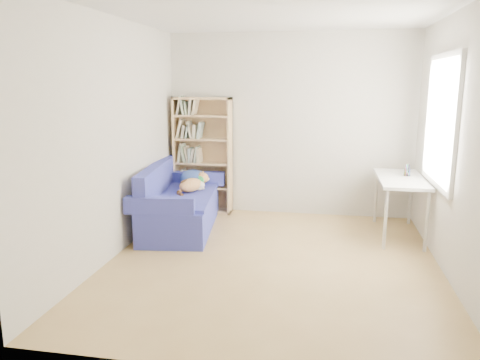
# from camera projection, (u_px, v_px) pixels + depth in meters

# --- Properties ---
(ground) EXTENTS (4.00, 4.00, 0.00)m
(ground) POSITION_uv_depth(u_px,v_px,m) (272.00, 262.00, 5.05)
(ground) COLOR #A6834B
(ground) RESTS_ON ground
(room_shell) EXTENTS (3.54, 4.04, 2.62)m
(room_shell) POSITION_uv_depth(u_px,v_px,m) (285.00, 109.00, 4.73)
(room_shell) COLOR silver
(room_shell) RESTS_ON ground
(sofa) EXTENTS (1.02, 1.81, 0.85)m
(sofa) POSITION_uv_depth(u_px,v_px,m) (179.00, 204.00, 6.18)
(sofa) COLOR navy
(sofa) RESTS_ON ground
(bookshelf) EXTENTS (0.85, 0.26, 1.69)m
(bookshelf) POSITION_uv_depth(u_px,v_px,m) (203.00, 160.00, 6.89)
(bookshelf) COLOR tan
(bookshelf) RESTS_ON ground
(desk) EXTENTS (0.55, 1.21, 0.75)m
(desk) POSITION_uv_depth(u_px,v_px,m) (401.00, 183.00, 5.80)
(desk) COLOR white
(desk) RESTS_ON ground
(pen_cup) EXTENTS (0.08, 0.08, 0.15)m
(pen_cup) POSITION_uv_depth(u_px,v_px,m) (407.00, 171.00, 5.87)
(pen_cup) COLOR white
(pen_cup) RESTS_ON desk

